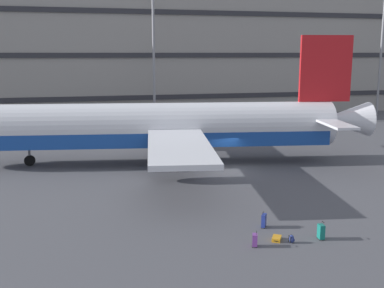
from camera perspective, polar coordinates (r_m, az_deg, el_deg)
ground_plane at (r=39.09m, az=4.47°, el=-3.23°), size 600.00×600.00×0.00m
terminal_structure at (r=80.15m, az=-5.07°, el=10.79°), size 152.76×20.01×18.60m
airliner at (r=41.08m, az=-3.13°, el=2.10°), size 36.69×29.64×11.16m
light_mast_left at (r=65.71m, az=-4.75°, el=13.60°), size 1.80×0.50×21.77m
light_mast_center_left at (r=79.33m, az=22.25°, el=12.27°), size 1.80×0.50×21.42m
suitcase_laid_flat at (r=26.78m, az=8.77°, el=-9.21°), size 0.43×0.50×0.89m
suitcase_purple at (r=25.24m, az=10.31°, el=-11.30°), size 0.72×0.80×0.21m
suitcase_large at (r=24.24m, az=7.69°, el=-11.54°), size 0.38×0.46×0.81m
suitcase_orange at (r=25.80m, az=15.50°, el=-10.26°), size 0.32×0.47×0.97m
backpack_navy at (r=25.05m, az=12.10°, el=-11.28°), size 0.30×0.32×0.49m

